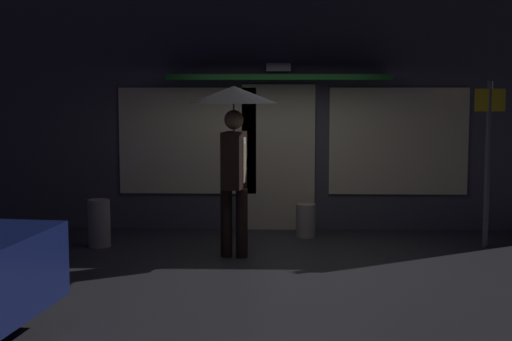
{
  "coord_description": "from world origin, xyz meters",
  "views": [
    {
      "loc": [
        0.01,
        -9.18,
        2.14
      ],
      "look_at": [
        -0.28,
        0.27,
        1.11
      ],
      "focal_mm": 53.1,
      "sensor_mm": 36.0,
      "label": 1
    }
  ],
  "objects": [
    {
      "name": "ground_plane",
      "position": [
        0.0,
        0.0,
        0.0
      ],
      "size": [
        18.0,
        18.0,
        0.0
      ],
      "primitive_type": "plane",
      "color": "#2D2D33"
    },
    {
      "name": "street_sign_post",
      "position": [
        2.8,
        0.98,
        1.27
      ],
      "size": [
        0.4,
        0.07,
        2.24
      ],
      "color": "#595B60",
      "rests_on": "ground"
    },
    {
      "name": "building_facade",
      "position": [
        0.0,
        2.34,
        1.86
      ],
      "size": [
        10.2,
        1.0,
        3.75
      ],
      "color": "#4C4C56",
      "rests_on": "ground"
    },
    {
      "name": "sidewalk_bollard",
      "position": [
        0.4,
        1.6,
        0.24
      ],
      "size": [
        0.28,
        0.28,
        0.48
      ],
      "primitive_type": "cylinder",
      "color": "#B2A899",
      "rests_on": "ground"
    },
    {
      "name": "person_with_umbrella",
      "position": [
        -0.56,
        0.27,
        1.72
      ],
      "size": [
        1.11,
        1.11,
        2.17
      ],
      "rotation": [
        0.0,
        0.0,
        -1.74
      ],
      "color": "black",
      "rests_on": "ground"
    },
    {
      "name": "sidewalk_bollard_2",
      "position": [
        -2.43,
        0.86,
        0.32
      ],
      "size": [
        0.3,
        0.3,
        0.64
      ],
      "primitive_type": "cylinder",
      "color": "#9E998E",
      "rests_on": "ground"
    }
  ]
}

